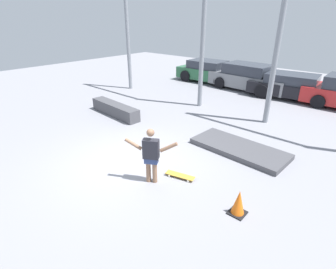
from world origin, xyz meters
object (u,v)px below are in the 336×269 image
at_px(manual_pad, 239,148).
at_px(parked_car_green, 209,72).
at_px(traffic_cone, 239,203).
at_px(grind_box, 115,109).
at_px(parked_car_grey, 249,78).
at_px(skateboard, 180,175).
at_px(skateboarder, 151,154).
at_px(parked_car_black, 293,87).

height_order(manual_pad, parked_car_green, parked_car_green).
bearing_deg(traffic_cone, parked_car_green, 126.23).
distance_m(grind_box, parked_car_grey, 8.09).
height_order(parked_car_grey, traffic_cone, parked_car_grey).
bearing_deg(skateboard, parked_car_green, 105.29).
xyz_separation_m(skateboarder, traffic_cone, (2.24, 0.36, -0.53)).
bearing_deg(grind_box, parked_car_black, 57.40).
height_order(parked_car_green, parked_car_black, parked_car_green).
height_order(skateboard, traffic_cone, traffic_cone).
xyz_separation_m(skateboarder, manual_pad, (0.89, 3.03, -0.73)).
xyz_separation_m(manual_pad, traffic_cone, (1.35, -2.67, 0.20)).
xyz_separation_m(manual_pad, parked_car_grey, (-3.18, 7.21, 0.62)).
bearing_deg(parked_car_grey, skateboard, -70.23).
xyz_separation_m(manual_pad, parked_car_green, (-6.01, 7.38, 0.58)).
bearing_deg(grind_box, traffic_cone, -17.29).
bearing_deg(parked_car_black, skateboarder, -96.76).
xyz_separation_m(skateboard, manual_pad, (0.46, 2.41, 0.02)).
bearing_deg(parked_car_grey, parked_car_black, 1.00).
relative_size(grind_box, traffic_cone, 4.73).
relative_size(parked_car_green, parked_car_black, 0.90).
distance_m(grind_box, traffic_cone, 7.24).
bearing_deg(parked_car_black, grind_box, -128.32).
height_order(grind_box, parked_car_green, parked_car_green).
height_order(skateboard, parked_car_grey, parked_car_grey).
bearing_deg(skateboard, manual_pad, 64.94).
xyz_separation_m(skateboarder, parked_car_green, (-5.12, 10.41, -0.15)).
bearing_deg(parked_car_black, manual_pad, -90.01).
bearing_deg(skateboarder, parked_car_green, 86.13).
bearing_deg(skateboarder, grind_box, 121.63).
relative_size(manual_pad, parked_car_grey, 0.64).
bearing_deg(grind_box, skateboard, -20.35).
height_order(skateboarder, manual_pad, skateboarder).
bearing_deg(skateboarder, skateboard, 25.16).
bearing_deg(manual_pad, grind_box, -174.71).
distance_m(skateboarder, parked_car_grey, 10.49).
bearing_deg(traffic_cone, manual_pad, 116.82).
bearing_deg(manual_pad, parked_car_grey, 113.80).
distance_m(skateboarder, parked_car_green, 11.61).
height_order(grind_box, parked_car_grey, parked_car_grey).
bearing_deg(skateboard, parked_car_grey, 91.51).
bearing_deg(parked_car_grey, traffic_cone, -61.39).
relative_size(skateboard, grind_box, 0.30).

